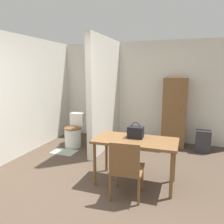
% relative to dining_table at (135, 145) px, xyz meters
% --- Properties ---
extents(ground_plane, '(16.00, 16.00, 0.00)m').
position_rel_dining_table_xyz_m(ground_plane, '(-0.54, -0.93, -0.64)').
color(ground_plane, '#4C3D30').
extents(wall_back, '(4.98, 0.12, 2.50)m').
position_rel_dining_table_xyz_m(wall_back, '(-0.54, 2.40, 0.61)').
color(wall_back, silver).
rests_on(wall_back, ground_plane).
extents(wall_left, '(0.12, 4.27, 2.50)m').
position_rel_dining_table_xyz_m(wall_left, '(-2.60, 0.70, 0.61)').
color(wall_left, silver).
rests_on(wall_left, ground_plane).
extents(partition_wall, '(0.12, 1.77, 2.50)m').
position_rel_dining_table_xyz_m(partition_wall, '(-1.05, 1.45, 0.61)').
color(partition_wall, silver).
rests_on(partition_wall, ground_plane).
extents(dining_table, '(1.28, 0.64, 0.73)m').
position_rel_dining_table_xyz_m(dining_table, '(0.00, 0.00, 0.00)').
color(dining_table, brown).
rests_on(dining_table, ground_plane).
extents(wooden_chair, '(0.49, 0.49, 0.85)m').
position_rel_dining_table_xyz_m(wooden_chair, '(-0.02, -0.46, -0.18)').
color(wooden_chair, brown).
rests_on(wooden_chair, ground_plane).
extents(toilet, '(0.41, 0.56, 0.76)m').
position_rel_dining_table_xyz_m(toilet, '(-1.79, 1.27, -0.33)').
color(toilet, white).
rests_on(toilet, ground_plane).
extents(handbag, '(0.24, 0.17, 0.25)m').
position_rel_dining_table_xyz_m(handbag, '(-0.02, 0.09, 0.18)').
color(handbag, black).
rests_on(handbag, dining_table).
extents(wooden_cabinet, '(0.53, 0.46, 1.63)m').
position_rel_dining_table_xyz_m(wooden_cabinet, '(0.45, 2.10, 0.17)').
color(wooden_cabinet, brown).
rests_on(wooden_cabinet, ground_plane).
extents(bath_mat, '(0.53, 0.37, 0.01)m').
position_rel_dining_table_xyz_m(bath_mat, '(-1.79, 0.81, -0.64)').
color(bath_mat, '#99A899').
rests_on(bath_mat, ground_plane).
extents(space_heater, '(0.31, 0.21, 0.49)m').
position_rel_dining_table_xyz_m(space_heater, '(1.10, 1.85, -0.40)').
color(space_heater, '#2D2D33').
rests_on(space_heater, ground_plane).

